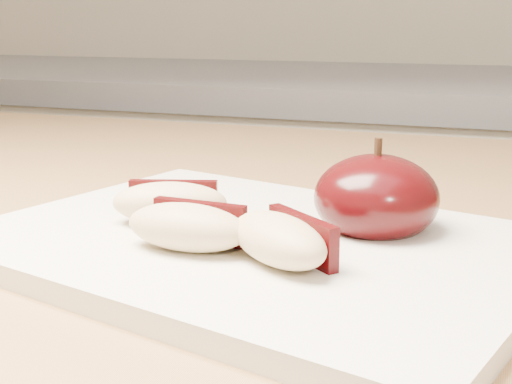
% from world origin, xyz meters
% --- Properties ---
extents(back_cabinet, '(2.40, 0.62, 0.94)m').
position_xyz_m(back_cabinet, '(0.00, 1.20, 0.47)').
color(back_cabinet, silver).
rests_on(back_cabinet, ground).
extents(cutting_board, '(0.36, 0.30, 0.01)m').
position_xyz_m(cutting_board, '(0.04, 0.35, 0.91)').
color(cutting_board, silver).
rests_on(cutting_board, island_counter).
extents(apple_half, '(0.10, 0.10, 0.06)m').
position_xyz_m(apple_half, '(0.10, 0.39, 0.93)').
color(apple_half, black).
rests_on(apple_half, cutting_board).
extents(apple_wedge_a, '(0.08, 0.05, 0.02)m').
position_xyz_m(apple_wedge_a, '(-0.02, 0.36, 0.92)').
color(apple_wedge_a, tan).
rests_on(apple_wedge_a, cutting_board).
extents(apple_wedge_b, '(0.07, 0.04, 0.02)m').
position_xyz_m(apple_wedge_b, '(0.01, 0.32, 0.92)').
color(apple_wedge_b, tan).
rests_on(apple_wedge_b, cutting_board).
extents(apple_wedge_c, '(0.07, 0.07, 0.02)m').
position_xyz_m(apple_wedge_c, '(0.07, 0.31, 0.92)').
color(apple_wedge_c, tan).
rests_on(apple_wedge_c, cutting_board).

